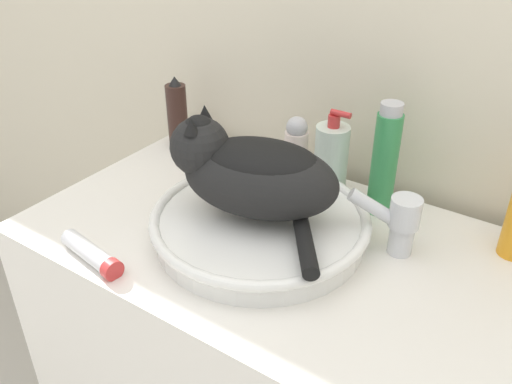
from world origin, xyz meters
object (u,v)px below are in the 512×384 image
object	(u,v)px
faucet	(399,221)
shampoo_bottle_tall	(385,161)
deodorant_stick	(296,151)
hairspray_can_black	(177,115)
cream_tube	(92,254)
cat	(251,171)
soap_pump_bottle	(331,160)

from	to	relation	value
faucet	shampoo_bottle_tall	distance (m)	0.15
faucet	deodorant_stick	distance (m)	0.30
hairspray_can_black	cream_tube	distance (m)	0.48
cat	hairspray_can_black	distance (m)	0.43
faucet	cream_tube	world-z (taller)	faucet
faucet	soap_pump_bottle	xyz separation A→B (m)	(-0.19, 0.11, 0.01)
faucet	cream_tube	bearing A→B (deg)	13.55
cream_tube	shampoo_bottle_tall	bearing A→B (deg)	51.38
soap_pump_bottle	hairspray_can_black	size ratio (longest dim) A/B	1.07
shampoo_bottle_tall	hairspray_can_black	bearing A→B (deg)	-180.00
faucet	soap_pump_bottle	world-z (taller)	soap_pump_bottle
cat	soap_pump_bottle	bearing A→B (deg)	-118.67
soap_pump_bottle	cream_tube	world-z (taller)	soap_pump_bottle
soap_pump_bottle	cream_tube	size ratio (longest dim) A/B	1.28
faucet	hairspray_can_black	distance (m)	0.62
cat	faucet	size ratio (longest dim) A/B	2.75
faucet	hairspray_can_black	size ratio (longest dim) A/B	0.70
deodorant_stick	cream_tube	xyz separation A→B (m)	(-0.15, -0.44, -0.06)
cat	faucet	distance (m)	0.27
shampoo_bottle_tall	deodorant_stick	bearing A→B (deg)	-180.00
faucet	soap_pump_bottle	bearing A→B (deg)	-54.00
shampoo_bottle_tall	cream_tube	xyz separation A→B (m)	(-0.35, -0.44, -0.10)
cat	hairspray_can_black	size ratio (longest dim) A/B	1.92
soap_pump_bottle	cream_tube	bearing A→B (deg)	-118.35
cat	shampoo_bottle_tall	distance (m)	0.27
soap_pump_bottle	shampoo_bottle_tall	bearing A→B (deg)	0.00
soap_pump_bottle	hairspray_can_black	bearing A→B (deg)	180.00
faucet	soap_pump_bottle	size ratio (longest dim) A/B	0.65
cat	cream_tube	distance (m)	0.32
shampoo_bottle_tall	hairspray_can_black	distance (m)	0.53
faucet	deodorant_stick	bearing A→B (deg)	-45.93
shampoo_bottle_tall	hairspray_can_black	size ratio (longest dim) A/B	1.28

